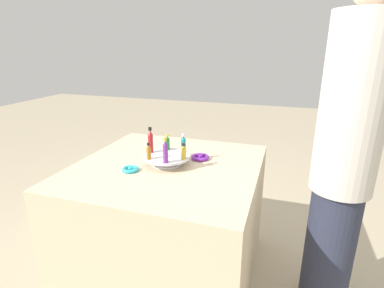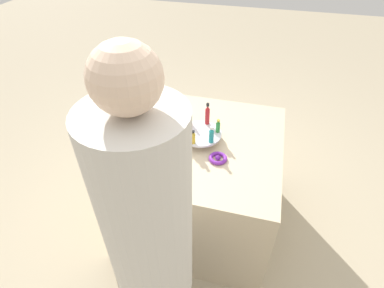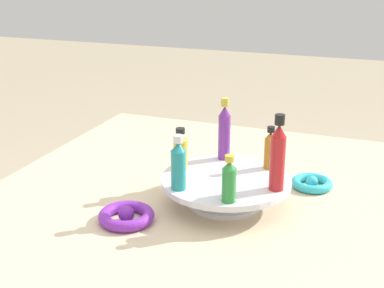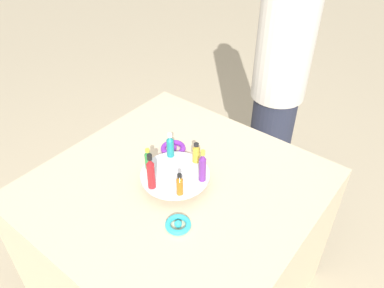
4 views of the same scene
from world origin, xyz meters
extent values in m
cylinder|color=silver|center=(0.00, 0.00, 0.76)|extent=(0.16, 0.16, 0.01)
cylinder|color=silver|center=(0.00, 0.00, 0.78)|extent=(0.08, 0.08, 0.04)
cylinder|color=silver|center=(0.00, 0.00, 0.81)|extent=(0.27, 0.27, 0.01)
cylinder|color=#288438|center=(-0.10, -0.04, 0.84)|extent=(0.03, 0.03, 0.06)
cone|color=#288438|center=(-0.10, -0.04, 0.88)|extent=(0.03, 0.03, 0.01)
cylinder|color=gold|center=(-0.10, -0.04, 0.90)|extent=(0.02, 0.02, 0.01)
cylinder|color=#B21E23|center=(-0.02, -0.11, 0.87)|extent=(0.03, 0.03, 0.11)
cone|color=#B21E23|center=(-0.02, -0.11, 0.93)|extent=(0.03, 0.03, 0.02)
cylinder|color=black|center=(-0.02, -0.11, 0.95)|extent=(0.02, 0.02, 0.02)
cylinder|color=#AD6B19|center=(0.08, -0.07, 0.84)|extent=(0.02, 0.02, 0.07)
cone|color=#AD6B19|center=(0.08, -0.07, 0.89)|extent=(0.02, 0.02, 0.01)
cylinder|color=black|center=(0.08, -0.07, 0.90)|extent=(0.02, 0.02, 0.01)
cylinder|color=#702D93|center=(0.10, 0.04, 0.86)|extent=(0.03, 0.03, 0.10)
cone|color=#702D93|center=(0.10, 0.04, 0.92)|extent=(0.03, 0.03, 0.02)
cylinder|color=gold|center=(0.10, 0.04, 0.94)|extent=(0.02, 0.02, 0.02)
cylinder|color=gold|center=(0.02, 0.11, 0.84)|extent=(0.03, 0.03, 0.06)
cone|color=gold|center=(0.02, 0.11, 0.88)|extent=(0.03, 0.03, 0.01)
cylinder|color=black|center=(0.02, 0.11, 0.89)|extent=(0.02, 0.02, 0.01)
cylinder|color=teal|center=(-0.08, 0.07, 0.85)|extent=(0.03, 0.03, 0.08)
cone|color=teal|center=(-0.08, 0.07, 0.90)|extent=(0.03, 0.03, 0.02)
cylinder|color=silver|center=(-0.08, 0.07, 0.91)|extent=(0.02, 0.02, 0.01)
torus|color=purple|center=(-0.14, 0.16, 0.77)|extent=(0.11, 0.11, 0.02)
sphere|color=purple|center=(-0.14, 0.16, 0.77)|extent=(0.03, 0.03, 0.03)
torus|color=#2DB7CC|center=(0.14, -0.16, 0.76)|extent=(0.09, 0.09, 0.02)
sphere|color=#2DB7CC|center=(0.14, -0.16, 0.77)|extent=(0.03, 0.03, 0.03)
camera|label=1|loc=(1.48, 0.63, 1.41)|focal=28.00mm
camera|label=2|loc=(-0.33, 1.45, 1.94)|focal=28.00mm
camera|label=3|loc=(-0.97, -0.29, 1.25)|focal=50.00mm
camera|label=4|loc=(0.71, -0.80, 1.79)|focal=35.00mm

